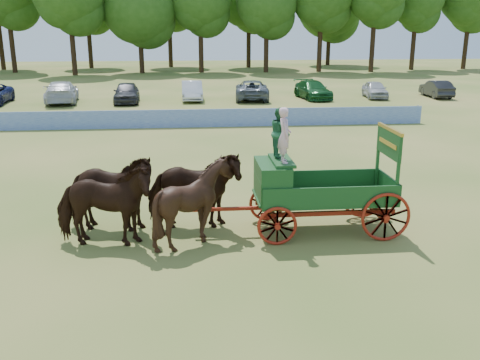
% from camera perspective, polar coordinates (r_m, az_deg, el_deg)
% --- Properties ---
extents(ground, '(160.00, 160.00, 0.00)m').
position_cam_1_polar(ground, '(14.37, 3.16, -7.37)').
color(ground, '#9E8647').
rests_on(ground, ground).
extents(horse_lead_left, '(2.85, 1.54, 2.30)m').
position_cam_1_polar(horse_lead_left, '(14.60, -14.36, -2.65)').
color(horse_lead_left, black).
rests_on(horse_lead_left, ground).
extents(horse_lead_right, '(2.90, 1.71, 2.30)m').
position_cam_1_polar(horse_lead_right, '(15.63, -13.78, -1.36)').
color(horse_lead_right, black).
rests_on(horse_lead_right, ground).
extents(horse_wheel_left, '(2.29, 2.08, 2.30)m').
position_cam_1_polar(horse_wheel_left, '(14.42, -4.89, -2.42)').
color(horse_wheel_left, black).
rests_on(horse_wheel_left, ground).
extents(horse_wheel_right, '(2.77, 1.34, 2.30)m').
position_cam_1_polar(horse_wheel_right, '(15.46, -4.95, -1.14)').
color(horse_wheel_right, black).
rests_on(horse_wheel_right, ground).
extents(farm_dray, '(6.00, 2.00, 3.65)m').
position_cam_1_polar(farm_dray, '(15.15, 6.40, 0.07)').
color(farm_dray, '#A92E10').
rests_on(farm_dray, ground).
extents(sponsor_banner, '(26.00, 0.08, 1.05)m').
position_cam_1_polar(sponsor_banner, '(31.47, -3.58, 6.61)').
color(sponsor_banner, '#1E45A4').
rests_on(sponsor_banner, ground).
extents(parked_cars, '(46.26, 6.36, 1.64)m').
position_cam_1_polar(parked_cars, '(42.95, -9.63, 9.28)').
color(parked_cars, silver).
rests_on(parked_cars, ground).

